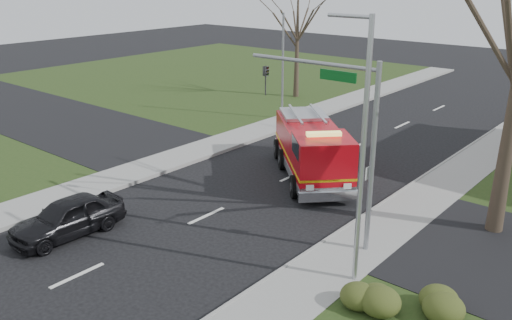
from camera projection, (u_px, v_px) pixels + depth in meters
The scene contains 11 objects.
ground at pixel (206, 216), 22.17m from camera, with size 120.00×120.00×0.00m, color black.
sidewalk_right at pixel (336, 264), 18.38m from camera, with size 2.40×80.00×0.15m, color gray.
sidewalk_left at pixel (114, 179), 25.90m from camera, with size 2.40×80.00×0.15m, color gray.
cross_street_left at pixel (23, 110), 38.61m from camera, with size 30.00×8.00×0.15m, color black.
hedge_corner at pixel (400, 294), 15.80m from camera, with size 2.80×2.00×0.90m, color #314017.
bare_tree_left at pixel (298, 26), 40.85m from camera, with size 4.50×4.50×9.00m.
traffic_signal_mast at pixel (341, 119), 18.54m from camera, with size 5.29×0.18×6.80m.
streetlight_pole at pixel (361, 148), 15.97m from camera, with size 1.48×0.16×8.40m.
utility_pole_far at pixel (283, 68), 35.26m from camera, with size 0.14×0.14×7.00m, color gray.
fire_engine at pixel (312, 151), 25.89m from camera, with size 7.00×6.91×2.96m.
parked_car_maroon at pixel (68, 217), 20.35m from camera, with size 1.74×4.33×1.48m, color black.
Camera 1 is at (14.51, -14.14, 9.50)m, focal length 38.00 mm.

